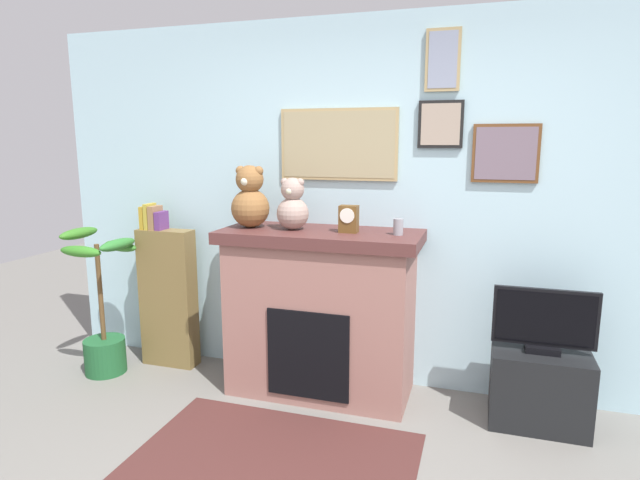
{
  "coord_description": "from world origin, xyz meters",
  "views": [
    {
      "loc": [
        0.67,
        -1.69,
        1.75
      ],
      "look_at": [
        -0.39,
        1.66,
        1.09
      ],
      "focal_mm": 29.56,
      "sensor_mm": 36.0,
      "label": 1
    }
  ],
  "objects_px": {
    "television": "(544,322)",
    "mantel_clock": "(349,219)",
    "bookshelf": "(168,294)",
    "teddy_bear_tan": "(250,200)",
    "candle_jar": "(398,227)",
    "potted_plant": "(103,320)",
    "tv_stand": "(539,387)",
    "fireplace": "(321,312)",
    "teddy_bear_brown": "(293,206)"
  },
  "relations": [
    {
      "from": "potted_plant",
      "to": "teddy_bear_tan",
      "type": "relative_size",
      "value": 2.59
    },
    {
      "from": "bookshelf",
      "to": "television",
      "type": "relative_size",
      "value": 2.12
    },
    {
      "from": "candle_jar",
      "to": "teddy_bear_brown",
      "type": "relative_size",
      "value": 0.3
    },
    {
      "from": "potted_plant",
      "to": "mantel_clock",
      "type": "height_order",
      "value": "mantel_clock"
    },
    {
      "from": "television",
      "to": "teddy_bear_tan",
      "type": "xyz_separation_m",
      "value": [
        -1.95,
        0.0,
        0.68
      ]
    },
    {
      "from": "television",
      "to": "mantel_clock",
      "type": "distance_m",
      "value": 1.37
    },
    {
      "from": "potted_plant",
      "to": "teddy_bear_brown",
      "type": "distance_m",
      "value": 1.73
    },
    {
      "from": "fireplace",
      "to": "teddy_bear_tan",
      "type": "bearing_deg",
      "value": -177.95
    },
    {
      "from": "potted_plant",
      "to": "mantel_clock",
      "type": "xyz_separation_m",
      "value": [
        1.86,
        0.19,
        0.83
      ]
    },
    {
      "from": "teddy_bear_brown",
      "to": "tv_stand",
      "type": "bearing_deg",
      "value": 0.03
    },
    {
      "from": "mantel_clock",
      "to": "bookshelf",
      "type": "bearing_deg",
      "value": 176.08
    },
    {
      "from": "tv_stand",
      "to": "television",
      "type": "height_order",
      "value": "television"
    },
    {
      "from": "tv_stand",
      "to": "teddy_bear_brown",
      "type": "relative_size",
      "value": 1.65
    },
    {
      "from": "fireplace",
      "to": "tv_stand",
      "type": "bearing_deg",
      "value": -0.69
    },
    {
      "from": "teddy_bear_tan",
      "to": "mantel_clock",
      "type": "bearing_deg",
      "value": -0.06
    },
    {
      "from": "tv_stand",
      "to": "fireplace",
      "type": "bearing_deg",
      "value": 179.31
    },
    {
      "from": "potted_plant",
      "to": "teddy_bear_brown",
      "type": "relative_size",
      "value": 3.16
    },
    {
      "from": "bookshelf",
      "to": "candle_jar",
      "type": "xyz_separation_m",
      "value": [
        1.81,
        -0.1,
        0.64
      ]
    },
    {
      "from": "potted_plant",
      "to": "television",
      "type": "relative_size",
      "value": 1.85
    },
    {
      "from": "potted_plant",
      "to": "bookshelf",
      "type": "bearing_deg",
      "value": 37.46
    },
    {
      "from": "fireplace",
      "to": "potted_plant",
      "type": "relative_size",
      "value": 1.22
    },
    {
      "from": "tv_stand",
      "to": "teddy_bear_brown",
      "type": "bearing_deg",
      "value": -179.97
    },
    {
      "from": "television",
      "to": "mantel_clock",
      "type": "relative_size",
      "value": 3.38
    },
    {
      "from": "tv_stand",
      "to": "teddy_bear_tan",
      "type": "bearing_deg",
      "value": -179.98
    },
    {
      "from": "fireplace",
      "to": "television",
      "type": "relative_size",
      "value": 2.25
    },
    {
      "from": "bookshelf",
      "to": "television",
      "type": "height_order",
      "value": "bookshelf"
    },
    {
      "from": "candle_jar",
      "to": "teddy_bear_brown",
      "type": "height_order",
      "value": "teddy_bear_brown"
    },
    {
      "from": "teddy_bear_tan",
      "to": "teddy_bear_brown",
      "type": "relative_size",
      "value": 1.22
    },
    {
      "from": "teddy_bear_tan",
      "to": "teddy_bear_brown",
      "type": "height_order",
      "value": "teddy_bear_tan"
    },
    {
      "from": "teddy_bear_tan",
      "to": "candle_jar",
      "type": "bearing_deg",
      "value": 0.03
    },
    {
      "from": "bookshelf",
      "to": "television",
      "type": "bearing_deg",
      "value": -2.14
    },
    {
      "from": "bookshelf",
      "to": "mantel_clock",
      "type": "xyz_separation_m",
      "value": [
        1.48,
        -0.1,
        0.68
      ]
    },
    {
      "from": "potted_plant",
      "to": "teddy_bear_tan",
      "type": "height_order",
      "value": "teddy_bear_tan"
    },
    {
      "from": "potted_plant",
      "to": "television",
      "type": "height_order",
      "value": "potted_plant"
    },
    {
      "from": "teddy_bear_tan",
      "to": "teddy_bear_brown",
      "type": "bearing_deg",
      "value": 0.02
    },
    {
      "from": "fireplace",
      "to": "mantel_clock",
      "type": "relative_size",
      "value": 7.61
    },
    {
      "from": "candle_jar",
      "to": "potted_plant",
      "type": "bearing_deg",
      "value": -175.02
    },
    {
      "from": "candle_jar",
      "to": "teddy_bear_tan",
      "type": "xyz_separation_m",
      "value": [
        -1.04,
        -0.0,
        0.14
      ]
    },
    {
      "from": "tv_stand",
      "to": "teddy_bear_tan",
      "type": "relative_size",
      "value": 1.35
    },
    {
      "from": "tv_stand",
      "to": "teddy_bear_tan",
      "type": "height_order",
      "value": "teddy_bear_tan"
    },
    {
      "from": "bookshelf",
      "to": "teddy_bear_tan",
      "type": "xyz_separation_m",
      "value": [
        0.77,
        -0.1,
        0.78
      ]
    },
    {
      "from": "fireplace",
      "to": "television",
      "type": "bearing_deg",
      "value": -0.75
    },
    {
      "from": "tv_stand",
      "to": "mantel_clock",
      "type": "bearing_deg",
      "value": -179.92
    },
    {
      "from": "bookshelf",
      "to": "television",
      "type": "distance_m",
      "value": 2.72
    },
    {
      "from": "bookshelf",
      "to": "teddy_bear_tan",
      "type": "height_order",
      "value": "teddy_bear_tan"
    },
    {
      "from": "candle_jar",
      "to": "teddy_bear_tan",
      "type": "height_order",
      "value": "teddy_bear_tan"
    },
    {
      "from": "tv_stand",
      "to": "candle_jar",
      "type": "distance_m",
      "value": 1.33
    },
    {
      "from": "bookshelf",
      "to": "teddy_bear_brown",
      "type": "bearing_deg",
      "value": -5.28
    },
    {
      "from": "fireplace",
      "to": "television",
      "type": "height_order",
      "value": "fireplace"
    },
    {
      "from": "tv_stand",
      "to": "candle_jar",
      "type": "relative_size",
      "value": 5.49
    }
  ]
}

